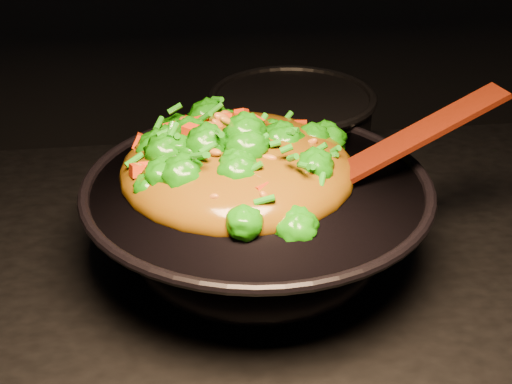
{
  "coord_description": "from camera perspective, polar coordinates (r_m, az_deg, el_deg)",
  "views": [
    {
      "loc": [
        -0.19,
        -0.58,
        1.39
      ],
      "look_at": [
        -0.11,
        0.11,
        0.99
      ],
      "focal_mm": 50.0,
      "sensor_mm": 36.0,
      "label": 1
    }
  ],
  "objects": [
    {
      "name": "spatula",
      "position": [
        0.81,
        11.97,
        4.02
      ],
      "size": [
        0.23,
        0.08,
        0.1
      ],
      "primitive_type": "cube",
      "rotation": [
        0.0,
        -0.38,
        0.19
      ],
      "color": "#3B1408",
      "rests_on": "wok"
    },
    {
      "name": "back_pot",
      "position": [
        1.01,
        2.84,
        4.59
      ],
      "size": [
        0.28,
        0.28,
        0.13
      ],
      "primitive_type": "cylinder",
      "rotation": [
        0.0,
        0.0,
        -0.36
      ],
      "color": "black",
      "rests_on": "stovetop"
    },
    {
      "name": "wok",
      "position": [
        0.82,
        0.09,
        -2.67
      ],
      "size": [
        0.39,
        0.39,
        0.11
      ],
      "primitive_type": null,
      "rotation": [
        0.0,
        0.0,
        0.02
      ],
      "color": "black",
      "rests_on": "stovetop"
    },
    {
      "name": "stir_fry",
      "position": [
        0.79,
        -1.52,
        4.42
      ],
      "size": [
        0.36,
        0.36,
        0.09
      ],
      "primitive_type": null,
      "rotation": [
        0.0,
        0.0,
        -0.43
      ],
      "color": "#1A7D08",
      "rests_on": "wok"
    }
  ]
}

